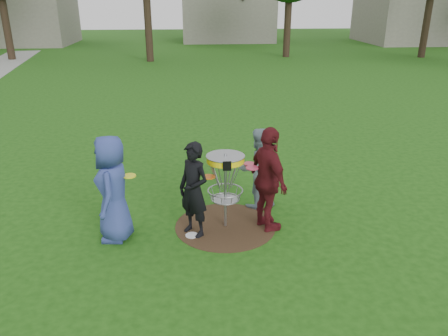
{
  "coord_description": "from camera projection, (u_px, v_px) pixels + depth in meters",
  "views": [
    {
      "loc": [
        -0.56,
        -6.87,
        3.84
      ],
      "look_at": [
        0.0,
        0.3,
        1.0
      ],
      "focal_mm": 35.0,
      "sensor_mm": 36.0,
      "label": 1
    }
  ],
  "objects": [
    {
      "name": "ground",
      "position": [
        225.0,
        226.0,
        7.83
      ],
      "size": [
        100.0,
        100.0,
        0.0
      ],
      "primitive_type": "plane",
      "color": "#19470F",
      "rests_on": "ground"
    },
    {
      "name": "dirt_patch",
      "position": [
        225.0,
        226.0,
        7.82
      ],
      "size": [
        1.8,
        1.8,
        0.01
      ],
      "primitive_type": "cylinder",
      "color": "#47331E",
      "rests_on": "ground"
    },
    {
      "name": "player_blue",
      "position": [
        113.0,
        189.0,
        7.13
      ],
      "size": [
        0.6,
        0.9,
        1.81
      ],
      "primitive_type": "imported",
      "rotation": [
        0.0,
        0.0,
        -1.6
      ],
      "color": "#314088",
      "rests_on": "ground"
    },
    {
      "name": "player_black",
      "position": [
        194.0,
        190.0,
        7.28
      ],
      "size": [
        0.7,
        0.71,
        1.65
      ],
      "primitive_type": "imported",
      "rotation": [
        0.0,
        0.0,
        -0.8
      ],
      "color": "black",
      "rests_on": "ground"
    },
    {
      "name": "player_grey",
      "position": [
        257.0,
        168.0,
        8.3
      ],
      "size": [
        0.92,
        0.82,
        1.57
      ],
      "primitive_type": "imported",
      "rotation": [
        0.0,
        0.0,
        3.48
      ],
      "color": "#7B939E",
      "rests_on": "ground"
    },
    {
      "name": "player_maroon",
      "position": [
        268.0,
        180.0,
        7.42
      ],
      "size": [
        0.79,
        1.18,
        1.85
      ],
      "primitive_type": "imported",
      "rotation": [
        0.0,
        0.0,
        1.91
      ],
      "color": "#57141A",
      "rests_on": "ground"
    },
    {
      "name": "disc_on_grass",
      "position": [
        192.0,
        235.0,
        7.5
      ],
      "size": [
        0.22,
        0.22,
        0.02
      ],
      "primitive_type": "cylinder",
      "color": "white",
      "rests_on": "ground"
    },
    {
      "name": "disc_golf_basket",
      "position": [
        225.0,
        173.0,
        7.45
      ],
      "size": [
        0.66,
        0.67,
        1.38
      ],
      "color": "#9EA0A5",
      "rests_on": "ground"
    },
    {
      "name": "held_discs",
      "position": [
        212.0,
        171.0,
        7.46
      ],
      "size": [
        2.3,
        0.99,
        0.19
      ],
      "color": "#F2F41B",
      "rests_on": "ground"
    }
  ]
}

